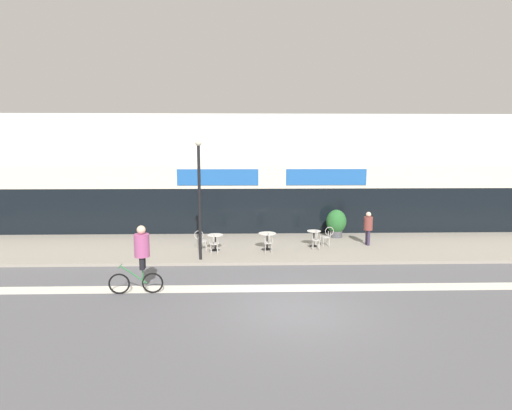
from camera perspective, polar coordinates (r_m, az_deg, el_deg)
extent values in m
plane|color=#5B5B60|center=(11.81, 5.57, -14.81)|extent=(120.00, 120.00, 0.00)
cube|color=gray|center=(18.66, 2.84, -6.01)|extent=(40.00, 5.50, 0.12)
cube|color=silver|center=(22.89, 1.99, 4.51)|extent=(40.00, 4.00, 6.37)
cube|color=black|center=(21.13, 2.29, -0.87)|extent=(38.80, 0.10, 2.40)
cube|color=beige|center=(20.95, 2.32, 4.01)|extent=(39.20, 0.14, 1.20)
cube|color=#1E56A3|center=(20.88, -5.48, 3.97)|extent=(4.23, 0.08, 0.84)
cube|color=#1E56A3|center=(21.26, 10.00, 3.95)|extent=(4.23, 0.08, 0.84)
cube|color=silver|center=(13.55, 4.58, -11.73)|extent=(36.00, 0.70, 0.01)
cylinder|color=black|center=(17.89, -5.82, -6.42)|extent=(0.38, 0.38, 0.02)
cylinder|color=black|center=(17.81, -5.84, -5.40)|extent=(0.07, 0.07, 0.68)
cylinder|color=silver|center=(17.73, -5.86, -4.28)|extent=(0.69, 0.69, 0.02)
cylinder|color=black|center=(17.97, 1.61, -6.32)|extent=(0.43, 0.43, 0.02)
cylinder|color=black|center=(17.88, 1.62, -5.24)|extent=(0.07, 0.07, 0.72)
cylinder|color=silver|center=(17.80, 1.62, -4.08)|extent=(0.79, 0.79, 0.02)
cylinder|color=black|center=(18.72, 8.23, -5.81)|extent=(0.35, 0.35, 0.02)
cylinder|color=black|center=(18.64, 8.25, -4.80)|extent=(0.07, 0.07, 0.70)
cylinder|color=silver|center=(18.56, 8.28, -3.71)|extent=(0.63, 0.63, 0.02)
cylinder|color=#B7B2AD|center=(17.25, -5.98, -5.51)|extent=(0.40, 0.40, 0.03)
cylinder|color=#B7B2AD|center=(17.45, -6.39, -6.12)|extent=(0.03, 0.03, 0.42)
cylinder|color=#B7B2AD|center=(17.43, -5.47, -6.13)|extent=(0.03, 0.03, 0.42)
cylinder|color=#B7B2AD|center=(17.18, -6.48, -6.35)|extent=(0.03, 0.03, 0.42)
cylinder|color=#B7B2AD|center=(17.16, -5.54, -6.35)|extent=(0.03, 0.03, 0.42)
torus|color=#B7B2AD|center=(17.03, -6.04, -4.79)|extent=(0.03, 0.41, 0.41)
cylinder|color=#B7B2AD|center=(17.08, -6.61, -5.22)|extent=(0.03, 0.03, 0.23)
cylinder|color=#B7B2AD|center=(17.04, -5.46, -5.23)|extent=(0.03, 0.03, 0.23)
cylinder|color=#B7B2AD|center=(17.84, -7.61, -5.09)|extent=(0.41, 0.41, 0.03)
cylinder|color=#B7B2AD|center=(18.02, -7.12, -5.69)|extent=(0.03, 0.03, 0.42)
cylinder|color=#B7B2AD|center=(17.74, -7.18, -5.90)|extent=(0.03, 0.03, 0.42)
cylinder|color=#B7B2AD|center=(18.03, -8.02, -5.69)|extent=(0.03, 0.03, 0.42)
cylinder|color=#B7B2AD|center=(17.76, -8.08, -5.90)|extent=(0.03, 0.03, 0.42)
torus|color=#B7B2AD|center=(17.79, -8.18, -4.27)|extent=(0.41, 0.04, 0.41)
cylinder|color=#B7B2AD|center=(17.99, -8.13, -4.57)|extent=(0.03, 0.03, 0.23)
cylinder|color=#B7B2AD|center=(17.66, -8.21, -4.81)|extent=(0.03, 0.03, 0.23)
cylinder|color=#B7B2AD|center=(17.33, 1.72, -5.41)|extent=(0.46, 0.46, 0.03)
cylinder|color=#B7B2AD|center=(17.49, 1.17, -6.04)|extent=(0.03, 0.03, 0.42)
cylinder|color=#B7B2AD|center=(17.55, 2.07, -6.00)|extent=(0.03, 0.03, 0.42)
cylinder|color=#B7B2AD|center=(17.22, 1.35, -6.26)|extent=(0.03, 0.03, 0.42)
cylinder|color=#B7B2AD|center=(17.28, 2.27, -6.22)|extent=(0.03, 0.03, 0.42)
torus|color=#B7B2AD|center=(17.11, 1.84, -4.68)|extent=(0.09, 0.41, 0.41)
cylinder|color=#B7B2AD|center=(17.11, 1.27, -5.15)|extent=(0.03, 0.03, 0.23)
cylinder|color=#B7B2AD|center=(17.17, 2.39, -5.10)|extent=(0.03, 0.03, 0.23)
cylinder|color=#B7B2AD|center=(18.09, 8.55, -4.92)|extent=(0.40, 0.40, 0.03)
cylinder|color=#B7B2AD|center=(18.26, 8.03, -5.52)|extent=(0.03, 0.03, 0.42)
cylinder|color=#B7B2AD|center=(18.30, 8.89, -5.50)|extent=(0.03, 0.03, 0.42)
cylinder|color=#B7B2AD|center=(17.99, 8.18, -5.73)|extent=(0.03, 0.03, 0.42)
cylinder|color=#B7B2AD|center=(18.04, 9.06, -5.71)|extent=(0.03, 0.03, 0.42)
torus|color=#B7B2AD|center=(17.87, 8.67, -4.22)|extent=(0.03, 0.41, 0.41)
cylinder|color=#B7B2AD|center=(17.87, 8.12, -4.65)|extent=(0.03, 0.03, 0.23)
cylinder|color=#B7B2AD|center=(17.93, 9.20, -4.63)|extent=(0.03, 0.03, 0.23)
cylinder|color=#B7B2AD|center=(18.72, 9.92, -4.52)|extent=(0.42, 0.42, 0.03)
cylinder|color=#B7B2AD|center=(18.61, 9.59, -5.30)|extent=(0.03, 0.03, 0.42)
cylinder|color=#B7B2AD|center=(18.87, 9.39, -5.11)|extent=(0.03, 0.03, 0.42)
cylinder|color=#B7B2AD|center=(18.68, 10.43, -5.27)|extent=(0.03, 0.03, 0.42)
cylinder|color=#B7B2AD|center=(18.94, 10.21, -5.08)|extent=(0.03, 0.03, 0.42)
torus|color=#B7B2AD|center=(18.71, 10.45, -3.72)|extent=(0.41, 0.05, 0.41)
cylinder|color=#B7B2AD|center=(18.58, 10.57, -4.23)|extent=(0.03, 0.03, 0.23)
cylinder|color=#B7B2AD|center=(18.90, 10.31, -4.01)|extent=(0.03, 0.03, 0.23)
cylinder|color=#4C4C51|center=(20.79, 11.35, -4.00)|extent=(0.63, 0.63, 0.38)
ellipsoid|color=#28662D|center=(20.67, 11.40, -2.32)|extent=(1.01, 1.01, 1.21)
cylinder|color=black|center=(16.08, -8.07, 0.26)|extent=(0.12, 0.12, 4.62)
sphere|color=beige|center=(15.94, -8.24, 8.79)|extent=(0.26, 0.26, 0.26)
torus|color=black|center=(13.59, -18.96, -10.60)|extent=(0.67, 0.09, 0.67)
torus|color=black|center=(13.38, -14.55, -10.72)|extent=(0.67, 0.09, 0.67)
cylinder|color=#2D753D|center=(13.40, -17.04, -9.50)|extent=(0.81, 0.09, 0.61)
cylinder|color=#2D753D|center=(13.36, -15.84, -9.74)|extent=(0.04, 0.04, 0.47)
cylinder|color=#2D753D|center=(13.41, -18.85, -8.29)|extent=(0.05, 0.48, 0.03)
cylinder|color=black|center=(13.15, -15.99, -8.05)|extent=(0.17, 0.17, 0.40)
cylinder|color=black|center=(13.32, -15.83, -7.83)|extent=(0.17, 0.17, 0.40)
cylinder|color=#A84C7F|center=(13.09, -16.00, -5.57)|extent=(0.50, 0.50, 0.73)
sphere|color=beige|center=(12.99, -16.09, -3.42)|extent=(0.27, 0.27, 0.27)
cylinder|color=#382D47|center=(19.33, 15.77, -4.54)|extent=(0.17, 0.17, 0.72)
cylinder|color=#382D47|center=(19.46, 15.55, -4.45)|extent=(0.17, 0.17, 0.72)
cylinder|color=brown|center=(19.26, 15.74, -2.55)|extent=(0.48, 0.48, 0.62)
sphere|color=beige|center=(19.19, 15.78, -1.30)|extent=(0.23, 0.23, 0.23)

